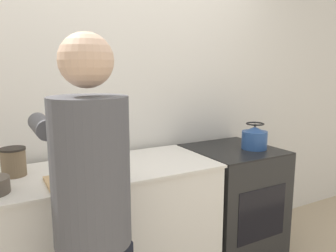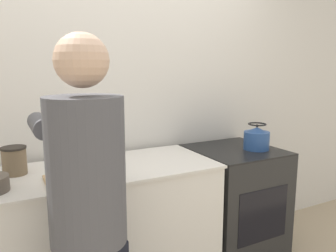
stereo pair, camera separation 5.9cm
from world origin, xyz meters
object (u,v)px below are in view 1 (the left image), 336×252
Objects in this scene: oven at (232,203)px; canister_jar at (14,162)px; cutting_board at (77,180)px; knife at (85,178)px; person at (92,211)px; kettle at (254,138)px.

oven is 5.52× the size of canister_jar.
knife reaches higher than cutting_board.
person is at bearing -95.04° from cutting_board.
person is (-1.32, -0.59, 0.46)m from oven.
knife is at bearing 78.74° from person.
kettle is (1.46, 0.51, 0.09)m from person.
cutting_board is 0.05m from knife.
oven is at bearing 24.14° from person.
person is 1.55m from kettle.
canister_jar reaches higher than knife.
canister_jar is at bearing 110.53° from person.
oven is at bearing -16.46° from knife.
person reaches higher than kettle.
cutting_board reaches higher than oven.
kettle is at bearing 19.18° from person.
oven is 0.54× the size of person.
knife is 0.46m from canister_jar.
kettle reaches higher than knife.
knife is at bearing -43.11° from cutting_board.
cutting_board is at bearing 110.60° from knife.
knife is (0.07, 0.38, 0.03)m from person.
canister_jar is (-1.58, 0.10, 0.55)m from oven.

